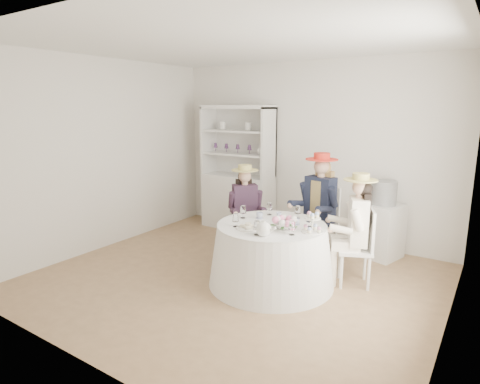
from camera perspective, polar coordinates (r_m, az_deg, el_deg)
The scene contains 23 objects.
ground at distance 4.93m, azimuth -0.66°, elevation -12.24°, with size 4.50×4.50×0.00m, color olive.
ceiling at distance 4.54m, azimuth -0.74°, elevation 20.58°, with size 4.50×4.50×0.00m, color white.
wall_back at distance 6.28m, azimuth 9.63°, elevation 5.70°, with size 4.50×4.50×0.00m, color silver.
wall_front at distance 3.12m, azimuth -21.74°, elevation -1.33°, with size 4.50×4.50×0.00m, color silver.
wall_left at distance 6.08m, azimuth -18.60°, elevation 5.04°, with size 4.50×4.50×0.00m, color silver.
wall_right at distance 3.79m, azimuth 28.77°, elevation 0.26°, with size 4.50×4.50×0.00m, color silver.
tea_table at distance 4.70m, azimuth 4.46°, elevation -8.83°, with size 1.45×1.45×0.72m.
hutch at distance 6.71m, azimuth -0.23°, elevation 0.90°, with size 1.33×0.76×2.05m.
side_table at distance 5.82m, azimuth 19.46°, elevation -5.22°, with size 0.47×0.47×0.74m, color silver.
hatbox at distance 5.69m, azimuth 19.83°, elevation -0.09°, with size 0.32×0.32×0.32m, color black.
guest_left at distance 5.44m, azimuth 0.74°, elevation -1.91°, with size 0.54×0.54×1.27m.
guest_mid at distance 5.30m, azimuth 11.18°, elevation -1.32°, with size 0.55×0.58×1.45m.
guest_right at distance 4.72m, azimuth 16.16°, elevation -4.27°, with size 0.55×0.50×1.31m.
spare_chair at distance 6.16m, azimuth 1.10°, elevation -2.60°, with size 0.47×0.47×0.87m.
teacup_a at distance 4.80m, azimuth 2.80°, elevation -3.41°, with size 0.08×0.08×0.06m, color white.
teacup_b at distance 4.83m, azimuth 5.55°, elevation -3.36°, with size 0.06×0.06×0.06m, color white.
teacup_c at distance 4.59m, azimuth 7.93°, elevation -4.22°, with size 0.08×0.08×0.06m, color white.
flower_bowl at distance 4.43m, azimuth 6.39°, elevation -4.84°, with size 0.23×0.23×0.06m, color white.
flower_arrangement at distance 4.37m, azimuth 6.33°, elevation -4.11°, with size 0.20×0.21×0.08m.
table_teapot at distance 4.16m, azimuth 3.41°, elevation -5.29°, with size 0.23×0.16×0.17m.
sandwich_plate at distance 4.40m, azimuth 1.12°, elevation -5.05°, with size 0.26×0.26×0.06m.
cupcake_stand at distance 4.34m, azimuth 10.26°, elevation -4.63°, with size 0.23×0.23×0.21m.
stemware_set at distance 4.56m, azimuth 4.55°, elevation -3.70°, with size 0.89×0.89×0.15m.
Camera 1 is at (2.52, -3.72, 2.03)m, focal length 30.00 mm.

